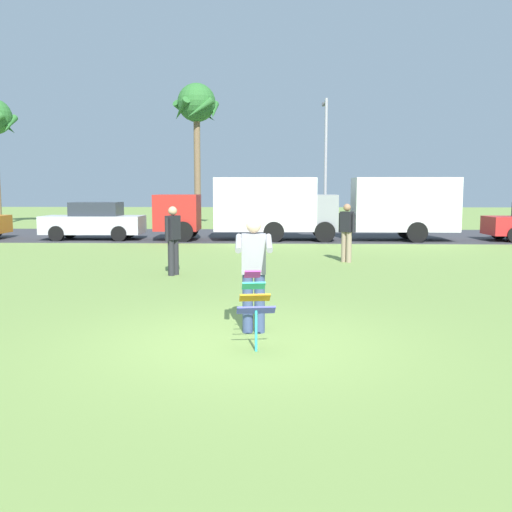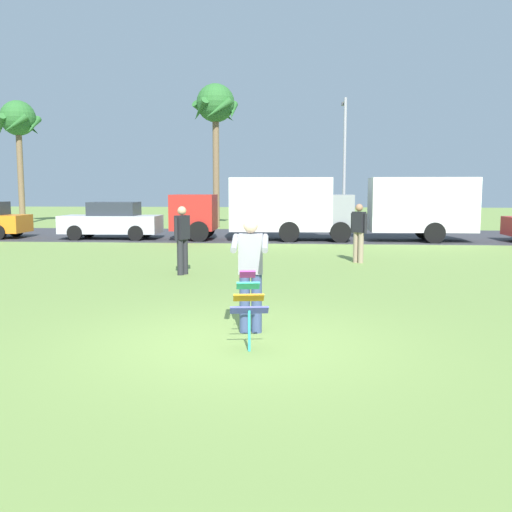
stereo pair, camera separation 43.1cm
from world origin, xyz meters
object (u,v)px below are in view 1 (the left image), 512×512
at_px(parked_car_silver, 94,222).
at_px(kite_held, 255,299).
at_px(streetlight_pole, 325,155).
at_px(person_walker_near, 173,238).
at_px(parked_truck_grey_van, 384,207).
at_px(palm_tree_right_near, 197,109).
at_px(parked_truck_red_cab, 246,207).
at_px(person_kite_flyer, 254,271).
at_px(person_walker_far, 347,231).

bearing_deg(parked_car_silver, kite_held, -65.69).
distance_m(kite_held, parked_car_silver, 18.20).
distance_m(streetlight_pole, person_walker_near, 18.62).
distance_m(parked_truck_grey_van, palm_tree_right_near, 13.02).
height_order(parked_car_silver, parked_truck_red_cab, parked_truck_red_cab).
bearing_deg(person_walker_near, palm_tree_right_near, 95.83).
xyz_separation_m(kite_held, parked_truck_red_cab, (-1.01, 16.58, 0.74)).
bearing_deg(parked_car_silver, person_walker_near, -62.54).
bearing_deg(parked_car_silver, person_kite_flyer, -64.71).
xyz_separation_m(parked_car_silver, person_walker_far, (9.86, -7.26, 0.16)).
bearing_deg(person_walker_far, streetlight_pole, 87.73).
relative_size(parked_truck_grey_van, person_walker_far, 3.88).
xyz_separation_m(kite_held, palm_tree_right_near, (-4.13, 24.55, 5.88)).
xyz_separation_m(person_kite_flyer, parked_car_silver, (-7.44, 15.75, -0.18)).
distance_m(kite_held, person_walker_near, 6.98).
height_order(parked_car_silver, streetlight_pole, streetlight_pole).
height_order(parked_truck_red_cab, streetlight_pole, streetlight_pole).
bearing_deg(person_walker_far, parked_truck_red_cab, 114.97).
xyz_separation_m(parked_car_silver, person_walker_near, (5.19, -10.00, 0.16)).
bearing_deg(person_kite_flyer, parked_truck_grey_van, 72.95).
relative_size(kite_held, palm_tree_right_near, 0.13).
bearing_deg(streetlight_pole, kite_held, -96.96).
distance_m(parked_car_silver, palm_tree_right_near, 10.40).
bearing_deg(person_walker_far, person_walker_near, -149.53).
distance_m(kite_held, parked_truck_red_cab, 16.63).
distance_m(parked_truck_grey_van, streetlight_pole, 8.23).
xyz_separation_m(person_walker_near, person_walker_far, (4.66, 2.74, 0.00)).
relative_size(palm_tree_right_near, person_walker_near, 4.58).
xyz_separation_m(person_kite_flyer, streetlight_pole, (3.00, 23.35, 3.05)).
bearing_deg(parked_car_silver, parked_truck_red_cab, -0.01).
height_order(palm_tree_right_near, streetlight_pole, palm_tree_right_near).
bearing_deg(palm_tree_right_near, kite_held, -80.45).
bearing_deg(parked_truck_red_cab, kite_held, -86.50).
bearing_deg(parked_truck_grey_van, streetlight_pole, 103.55).
height_order(parked_car_silver, parked_truck_grey_van, parked_truck_grey_van).
xyz_separation_m(parked_truck_grey_van, person_walker_far, (-2.42, -7.26, -0.48)).
xyz_separation_m(parked_car_silver, parked_truck_red_cab, (6.48, -0.00, 0.64)).
height_order(person_kite_flyer, parked_truck_red_cab, parked_truck_red_cab).
distance_m(parked_truck_grey_van, person_walker_near, 12.26).
bearing_deg(kite_held, parked_car_silver, 114.31).
relative_size(streetlight_pole, person_walker_far, 4.05).
height_order(person_kite_flyer, person_walker_far, same).
xyz_separation_m(parked_truck_grey_van, palm_tree_right_near, (-8.91, 7.97, 5.14)).
height_order(kite_held, parked_truck_grey_van, parked_truck_grey_van).
relative_size(kite_held, parked_truck_grey_van, 0.15).
height_order(palm_tree_right_near, person_walker_near, palm_tree_right_near).
xyz_separation_m(parked_truck_red_cab, palm_tree_right_near, (-3.12, 7.97, 5.14)).
xyz_separation_m(parked_truck_red_cab, streetlight_pole, (3.97, 7.60, 2.59)).
bearing_deg(streetlight_pole, person_kite_flyer, -97.32).
bearing_deg(kite_held, parked_truck_red_cab, 93.50).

